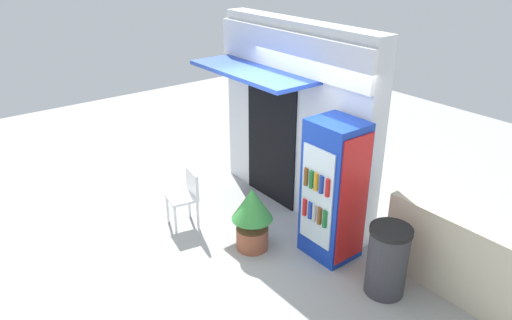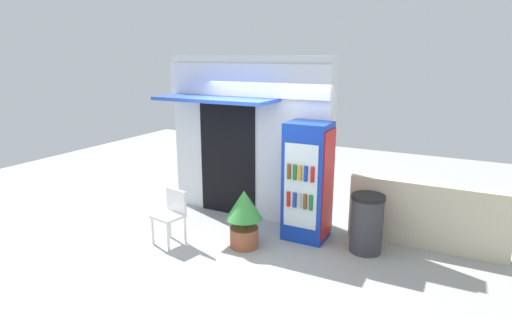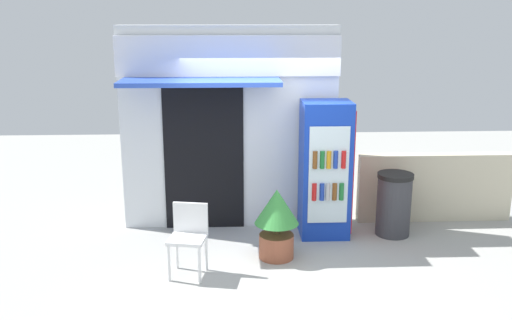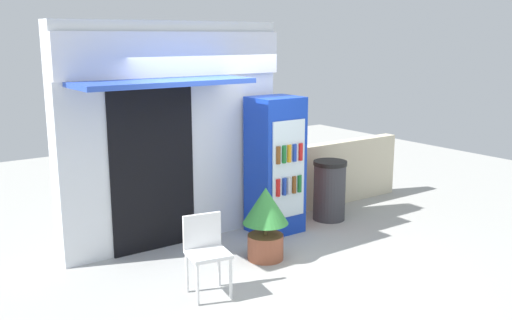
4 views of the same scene
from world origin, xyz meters
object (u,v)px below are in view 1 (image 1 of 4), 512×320
(plastic_chair, at_px, (186,193))
(trash_bin, at_px, (387,260))
(drink_cooler, at_px, (333,191))
(potted_plant_near_shop, at_px, (252,214))

(plastic_chair, bearing_deg, trash_bin, 21.58)
(drink_cooler, xyz_separation_m, plastic_chair, (-1.85, -1.17, -0.44))
(drink_cooler, bearing_deg, plastic_chair, -147.55)
(potted_plant_near_shop, bearing_deg, trash_bin, 22.49)
(plastic_chair, bearing_deg, potted_plant_near_shop, 20.12)
(plastic_chair, distance_m, trash_bin, 3.05)
(plastic_chair, distance_m, potted_plant_near_shop, 1.17)
(potted_plant_near_shop, bearing_deg, plastic_chair, -159.88)
(plastic_chair, relative_size, potted_plant_near_shop, 0.94)
(plastic_chair, xyz_separation_m, potted_plant_near_shop, (1.10, 0.40, 0.01))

